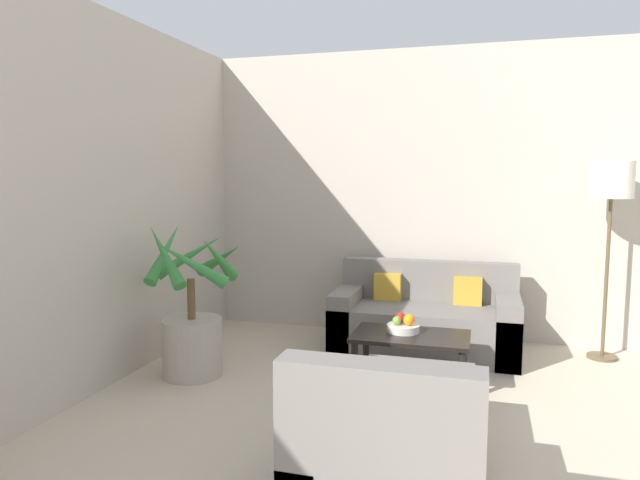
# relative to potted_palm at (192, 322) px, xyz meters

# --- Properties ---
(wall_back) EXTENTS (7.92, 0.06, 2.70)m
(wall_back) POSITION_rel_potted_palm_xyz_m (2.68, 1.65, 0.94)
(wall_back) COLOR #BCB2A3
(wall_back) RESTS_ON ground_plane
(potted_palm) EXTENTS (0.79, 0.80, 1.19)m
(potted_palm) POSITION_rel_potted_palm_xyz_m (0.00, 0.00, 0.00)
(potted_palm) COLOR #ADA393
(potted_palm) RESTS_ON ground_plane
(sofa_loveseat) EXTENTS (1.56, 0.77, 0.76)m
(sofa_loveseat) POSITION_rel_potted_palm_xyz_m (1.65, 1.10, -0.15)
(sofa_loveseat) COLOR slate
(sofa_loveseat) RESTS_ON ground_plane
(floor_lamp) EXTENTS (0.33, 0.33, 1.64)m
(floor_lamp) POSITION_rel_potted_palm_xyz_m (3.11, 1.31, 0.99)
(floor_lamp) COLOR brown
(floor_lamp) RESTS_ON ground_plane
(coffee_table) EXTENTS (0.84, 0.51, 0.38)m
(coffee_table) POSITION_rel_potted_palm_xyz_m (1.63, 0.25, -0.09)
(coffee_table) COLOR black
(coffee_table) RESTS_ON ground_plane
(fruit_bowl) EXTENTS (0.24, 0.24, 0.05)m
(fruit_bowl) POSITION_rel_potted_palm_xyz_m (1.57, 0.30, -0.01)
(fruit_bowl) COLOR beige
(fruit_bowl) RESTS_ON coffee_table
(apple_red) EXTENTS (0.08, 0.08, 0.08)m
(apple_red) POSITION_rel_potted_palm_xyz_m (1.54, 0.36, 0.06)
(apple_red) COLOR red
(apple_red) RESTS_ON fruit_bowl
(apple_green) EXTENTS (0.06, 0.06, 0.06)m
(apple_green) POSITION_rel_potted_palm_xyz_m (1.52, 0.28, 0.05)
(apple_green) COLOR olive
(apple_green) RESTS_ON fruit_bowl
(orange_fruit) EXTENTS (0.08, 0.08, 0.08)m
(orange_fruit) POSITION_rel_potted_palm_xyz_m (1.61, 0.29, 0.06)
(orange_fruit) COLOR orange
(orange_fruit) RESTS_ON fruit_bowl
(armchair) EXTENTS (0.79, 0.84, 0.83)m
(armchair) POSITION_rel_potted_palm_xyz_m (1.75, -1.47, -0.15)
(armchair) COLOR slate
(armchair) RESTS_ON ground_plane
(ottoman) EXTENTS (0.65, 0.55, 0.40)m
(ottoman) POSITION_rel_potted_palm_xyz_m (1.76, -0.62, -0.21)
(ottoman) COLOR slate
(ottoman) RESTS_ON ground_plane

